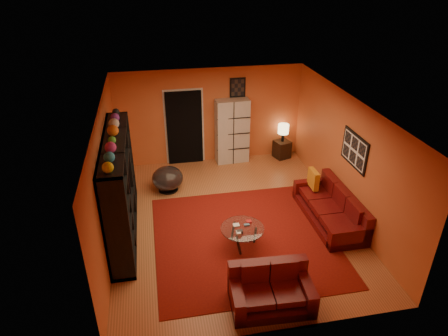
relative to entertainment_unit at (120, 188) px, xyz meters
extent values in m
plane|color=#9B5630|center=(2.27, 0.00, -1.05)|extent=(6.00, 6.00, 0.00)
plane|color=white|center=(2.27, 0.00, 1.55)|extent=(6.00, 6.00, 0.00)
plane|color=#C7572B|center=(2.27, 3.00, 0.25)|extent=(6.00, 0.00, 6.00)
plane|color=#C7572B|center=(2.27, -3.00, 0.25)|extent=(6.00, 0.00, 6.00)
plane|color=#C7572B|center=(-0.23, 0.00, 0.25)|extent=(0.00, 6.00, 6.00)
plane|color=#C7572B|center=(4.78, 0.00, 0.25)|extent=(0.00, 6.00, 6.00)
cube|color=#5F0E0A|center=(2.38, -0.70, -1.04)|extent=(3.60, 3.60, 0.01)
cube|color=black|center=(1.57, 2.96, -0.03)|extent=(0.95, 0.10, 2.04)
cube|color=black|center=(4.75, -0.30, 0.55)|extent=(0.03, 1.00, 0.70)
cube|color=black|center=(3.02, 2.98, 1.00)|extent=(0.42, 0.03, 0.52)
cube|color=black|center=(0.00, 0.00, 0.00)|extent=(0.45, 3.00, 2.10)
imported|color=black|center=(0.05, -0.07, -0.06)|extent=(0.95, 0.12, 0.54)
cube|color=#4E0A0C|center=(4.32, -0.40, -0.89)|extent=(0.88, 2.12, 0.32)
cube|color=#4E0A0C|center=(4.67, -0.40, -0.62)|extent=(0.20, 2.11, 0.85)
cube|color=#4E0A0C|center=(4.33, -1.37, -0.74)|extent=(0.86, 0.19, 0.62)
cube|color=#4E0A0C|center=(4.32, 0.56, -0.74)|extent=(0.86, 0.19, 0.62)
cube|color=#4E0A0C|center=(4.29, -0.99, -0.58)|extent=(0.65, 0.57, 0.12)
cube|color=#4E0A0C|center=(4.29, -0.40, -0.58)|extent=(0.65, 0.57, 0.12)
cube|color=#4E0A0C|center=(4.28, 0.18, -0.58)|extent=(0.65, 0.57, 0.12)
cube|color=#4E0A0C|center=(2.40, -2.50, -0.89)|extent=(1.37, 0.86, 0.32)
cube|color=#4E0A0C|center=(2.42, -2.19, -0.62)|extent=(1.34, 0.25, 0.85)
cube|color=#4E0A0C|center=(2.98, -2.53, -0.74)|extent=(0.22, 0.80, 0.62)
cube|color=#4E0A0C|center=(1.83, -2.47, -0.74)|extent=(0.22, 0.80, 0.62)
cube|color=#4E0A0C|center=(2.64, -2.55, -0.58)|extent=(0.49, 0.60, 0.12)
cube|color=#4E0A0C|center=(2.16, -2.53, -0.58)|extent=(0.49, 0.60, 0.12)
cube|color=orange|center=(4.22, 0.33, -0.42)|extent=(0.12, 0.42, 0.42)
cylinder|color=silver|center=(2.28, -0.92, -0.62)|extent=(0.85, 0.85, 0.02)
cylinder|color=black|center=(2.55, -0.91, -0.84)|extent=(0.05, 0.05, 0.41)
cylinder|color=black|center=(2.14, -0.69, -0.84)|extent=(0.05, 0.05, 0.41)
cylinder|color=black|center=(2.16, -1.15, -0.84)|extent=(0.05, 0.05, 0.41)
cube|color=beige|center=(2.85, 2.80, -0.16)|extent=(0.92, 0.45, 1.78)
cylinder|color=black|center=(0.99, 1.52, -1.03)|extent=(0.44, 0.44, 0.03)
cylinder|color=black|center=(0.99, 1.52, -0.95)|extent=(0.06, 0.06, 0.15)
ellipsoid|color=#383132|center=(0.99, 1.52, -0.72)|extent=(0.76, 0.76, 0.57)
cube|color=black|center=(4.30, 2.75, -0.80)|extent=(0.50, 0.50, 0.50)
cylinder|color=black|center=(4.30, 2.75, -0.43)|extent=(0.08, 0.08, 0.24)
cylinder|color=#FFDE8C|center=(4.30, 2.75, -0.18)|extent=(0.30, 0.30, 0.26)
camera|label=1|loc=(0.76, -7.03, 4.05)|focal=32.00mm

